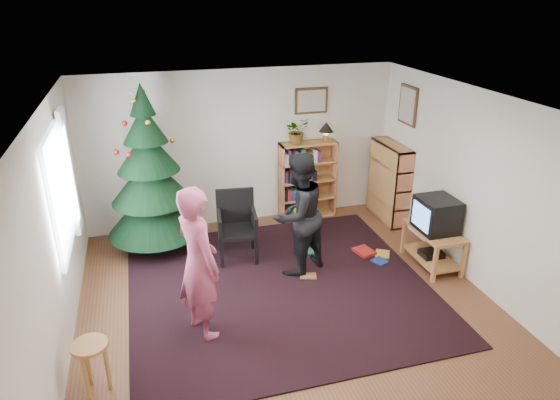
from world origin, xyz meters
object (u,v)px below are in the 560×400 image
object	(u,v)px
bookshelf_right	(389,181)
stool	(91,355)
bookshelf_back	(308,179)
person_standing	(198,263)
picture_back	(311,101)
table_lamp	(326,128)
christmas_tree	(151,184)
tv_stand	(433,244)
person_by_chair	(298,215)
picture_right	(408,105)
potted_plant	(297,131)
armchair	(236,222)
crt_tv	(437,215)

from	to	relation	value
bookshelf_right	stool	xyz separation A→B (m)	(-4.54, -2.83, -0.23)
bookshelf_back	person_standing	xyz separation A→B (m)	(-2.15, -2.66, 0.23)
picture_back	table_lamp	distance (m)	0.51
christmas_tree	tv_stand	distance (m)	4.08
tv_stand	table_lamp	bearing A→B (deg)	112.42
person_standing	person_by_chair	world-z (taller)	person_standing
picture_right	potted_plant	bearing A→B (deg)	159.80
bookshelf_right	person_standing	bearing A→B (deg)	122.70
tv_stand	table_lamp	size ratio (longest dim) A/B	2.80
tv_stand	person_by_chair	xyz separation A→B (m)	(-1.86, 0.37, 0.53)
tv_stand	person_standing	world-z (taller)	person_standing
person_standing	picture_right	bearing A→B (deg)	-82.61
bookshelf_back	person_by_chair	world-z (taller)	person_by_chair
picture_back	armchair	world-z (taller)	picture_back
picture_back	stool	size ratio (longest dim) A/B	0.97
crt_tv	potted_plant	size ratio (longest dim) A/B	1.25
bookshelf_right	picture_back	bearing A→B (deg)	63.33
stool	person_standing	world-z (taller)	person_standing
picture_right	armchair	xyz separation A→B (m)	(-2.84, -0.44, -1.42)
picture_right	tv_stand	world-z (taller)	picture_right
stool	christmas_tree	bearing A→B (deg)	75.62
armchair	person_standing	distance (m)	1.82
picture_right	stool	size ratio (longest dim) A/B	1.06
crt_tv	person_by_chair	bearing A→B (deg)	168.79
person_by_chair	potted_plant	world-z (taller)	potted_plant
potted_plant	table_lamp	distance (m)	0.50
bookshelf_back	armchair	distance (m)	1.77
crt_tv	potted_plant	xyz separation A→B (m)	(-1.35, 2.06, 0.73)
potted_plant	stool	bearing A→B (deg)	-132.97
potted_plant	christmas_tree	bearing A→B (deg)	-169.00
bookshelf_back	bookshelf_right	size ratio (longest dim) A/B	1.00
picture_right	bookshelf_right	size ratio (longest dim) A/B	0.46
christmas_tree	armchair	xyz separation A→B (m)	(1.11, -0.57, -0.49)
bookshelf_back	stool	bearing A→B (deg)	-134.78
person_by_chair	bookshelf_right	bearing A→B (deg)	-176.88
tv_stand	picture_right	bearing A→B (deg)	80.13
tv_stand	bookshelf_right	bearing A→B (deg)	85.69
bookshelf_back	table_lamp	distance (m)	0.90
tv_stand	person_by_chair	world-z (taller)	person_by_chair
bookshelf_back	table_lamp	bearing A→B (deg)	0.00
bookshelf_right	person_by_chair	bearing A→B (deg)	121.71
bookshelf_right	stool	size ratio (longest dim) A/B	2.30
christmas_tree	armchair	size ratio (longest dim) A/B	2.49
picture_back	picture_right	distance (m)	1.51
christmas_tree	crt_tv	distance (m)	4.03
christmas_tree	potted_plant	size ratio (longest dim) A/B	5.83
picture_right	potted_plant	distance (m)	1.76
armchair	potted_plant	xyz separation A→B (m)	(1.23, 1.03, 0.98)
tv_stand	armchair	size ratio (longest dim) A/B	0.89
armchair	table_lamp	xyz separation A→B (m)	(1.73, 1.03, 0.98)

